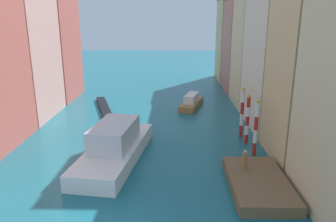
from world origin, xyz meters
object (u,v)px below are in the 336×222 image
(mooring_pole_1, at_px, (248,119))
(vaporetto_white, at_px, (115,146))
(motorboat_0, at_px, (192,102))
(mooring_pole_0, at_px, (256,127))
(waterfront_dock, at_px, (258,183))
(mooring_pole_2, at_px, (242,112))
(gondola_black, at_px, (104,108))
(person_on_dock, at_px, (245,160))

(mooring_pole_1, relative_size, vaporetto_white, 0.39)
(motorboat_0, bearing_deg, mooring_pole_1, -70.54)
(mooring_pole_0, xyz_separation_m, mooring_pole_1, (-0.08, 2.80, -0.11))
(waterfront_dock, relative_size, vaporetto_white, 0.59)
(motorboat_0, bearing_deg, mooring_pole_2, -68.38)
(mooring_pole_2, relative_size, gondola_black, 0.48)
(waterfront_dock, xyz_separation_m, mooring_pole_1, (0.94, 8.40, 2.04))
(person_on_dock, relative_size, mooring_pole_0, 0.30)
(waterfront_dock, height_order, vaporetto_white, vaporetto_white)
(person_on_dock, bearing_deg, waterfront_dock, -64.40)
(motorboat_0, bearing_deg, gondola_black, -172.01)
(gondola_black, bearing_deg, motorboat_0, 7.99)
(person_on_dock, xyz_separation_m, motorboat_0, (-2.85, 19.63, -0.78))
(mooring_pole_1, bearing_deg, gondola_black, 144.65)
(mooring_pole_2, height_order, vaporetto_white, mooring_pole_2)
(waterfront_dock, height_order, mooring_pole_0, mooring_pole_0)
(waterfront_dock, relative_size, person_on_dock, 4.88)
(waterfront_dock, relative_size, mooring_pole_0, 1.45)
(waterfront_dock, xyz_separation_m, mooring_pole_2, (0.78, 10.17, 2.18))
(person_on_dock, xyz_separation_m, mooring_pole_1, (1.63, 6.95, 0.98))
(mooring_pole_0, bearing_deg, mooring_pole_2, 93.02)
(waterfront_dock, distance_m, vaporetto_white, 11.68)
(waterfront_dock, bearing_deg, mooring_pole_2, 85.60)
(mooring_pole_0, height_order, vaporetto_white, mooring_pole_0)
(mooring_pole_0, xyz_separation_m, gondola_black, (-15.75, 13.91, -2.30))
(mooring_pole_1, bearing_deg, motorboat_0, 109.46)
(mooring_pole_0, height_order, mooring_pole_1, mooring_pole_0)
(waterfront_dock, distance_m, person_on_dock, 1.93)
(waterfront_dock, distance_m, gondola_black, 24.45)
(vaporetto_white, bearing_deg, waterfront_dock, -23.36)
(mooring_pole_2, bearing_deg, gondola_black, 148.95)
(waterfront_dock, distance_m, mooring_pole_1, 8.69)
(mooring_pole_1, bearing_deg, vaporetto_white, -162.02)
(mooring_pole_0, relative_size, gondola_black, 0.47)
(gondola_black, height_order, motorboat_0, motorboat_0)
(waterfront_dock, xyz_separation_m, vaporetto_white, (-10.70, 4.62, 0.79))
(gondola_black, bearing_deg, mooring_pole_1, -35.35)
(mooring_pole_1, relative_size, gondola_black, 0.45)
(mooring_pole_2, xyz_separation_m, gondola_black, (-15.51, 9.34, -2.34))
(vaporetto_white, distance_m, gondola_black, 15.46)
(waterfront_dock, height_order, motorboat_0, motorboat_0)
(waterfront_dock, bearing_deg, person_on_dock, 115.60)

